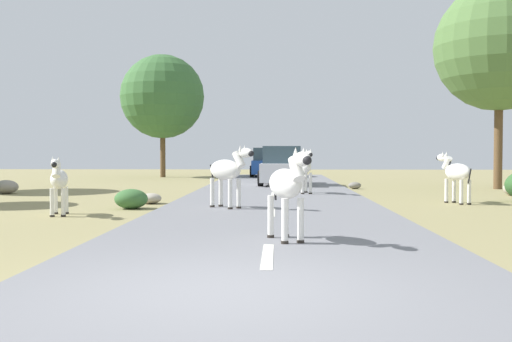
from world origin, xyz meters
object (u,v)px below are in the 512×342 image
object	(u,v)px
zebra_3	(59,180)
car_1	(283,167)
zebra_0	(287,185)
car_0	(267,163)
zebra_1	(305,167)
tree_3	(163,97)
zebra_2	(456,173)
zebra_4	(228,171)
rock_1	(355,185)
bush_1	(131,199)
rock_2	(151,198)
rock_0	(6,187)
tree_4	(500,47)

from	to	relation	value
zebra_3	car_1	size ratio (longest dim) A/B	0.34
zebra_0	car_0	xyz separation A→B (m)	(-0.78, 25.99, -0.13)
zebra_1	tree_3	xyz separation A→B (m)	(-7.97, 14.50, 3.89)
zebra_2	zebra_3	distance (m)	11.15
zebra_0	zebra_4	world-z (taller)	zebra_4
zebra_4	zebra_1	bearing A→B (deg)	-157.24
rock_1	bush_1	bearing A→B (deg)	-129.18
zebra_0	zebra_2	xyz separation A→B (m)	(5.12, 7.81, -0.06)
zebra_4	car_1	distance (m)	11.19
rock_2	bush_1	bearing A→B (deg)	-97.16
car_0	rock_0	size ratio (longest dim) A/B	4.86
zebra_3	tree_4	distance (m)	18.52
bush_1	rock_1	world-z (taller)	bush_1
zebra_2	rock_1	bearing A→B (deg)	87.10
zebra_2	tree_3	xyz separation A→B (m)	(-12.28, 17.81, 3.98)
zebra_0	tree_3	size ratio (longest dim) A/B	0.21
tree_4	zebra_0	bearing A→B (deg)	-121.25
tree_4	rock_0	world-z (taller)	tree_4
car_1	bush_1	xyz separation A→B (m)	(-4.16, -10.89, -0.58)
bush_1	zebra_4	bearing A→B (deg)	-4.07
zebra_0	zebra_1	size ratio (longest dim) A/B	0.94
zebra_1	car_0	xyz separation A→B (m)	(-1.60, 14.88, -0.15)
car_1	tree_4	size ratio (longest dim) A/B	0.52
rock_1	rock_2	bearing A→B (deg)	-133.97
zebra_0	zebra_1	xyz separation A→B (m)	(0.81, 11.11, 0.03)
zebra_1	tree_3	size ratio (longest dim) A/B	0.23
tree_4	car_0	bearing A→B (deg)	130.77
zebra_0	tree_3	xyz separation A→B (m)	(-7.16, 25.61, 3.92)
tree_4	rock_0	bearing A→B (deg)	-169.64
car_0	rock_0	world-z (taller)	car_0
rock_0	tree_4	bearing A→B (deg)	10.36
bush_1	zebra_0	bearing A→B (deg)	-54.92
zebra_2	rock_2	distance (m)	9.05
zebra_0	rock_0	world-z (taller)	zebra_0
zebra_3	car_0	xyz separation A→B (m)	(4.61, 21.90, -0.00)
car_1	tree_4	bearing A→B (deg)	-9.80
bush_1	rock_1	size ratio (longest dim) A/B	1.69
zebra_2	zebra_4	world-z (taller)	zebra_4
zebra_2	zebra_4	bearing A→B (deg)	178.17
zebra_3	rock_1	bearing A→B (deg)	-142.87
car_1	rock_0	xyz separation A→B (m)	(-10.16, -5.47, -0.60)
tree_3	bush_1	world-z (taller)	tree_3
zebra_4	tree_3	bearing A→B (deg)	-118.70
zebra_1	zebra_2	xyz separation A→B (m)	(4.31, -3.30, -0.08)
zebra_3	rock_0	bearing A→B (deg)	-70.78
tree_3	rock_2	size ratio (longest dim) A/B	11.30
zebra_1	bush_1	bearing A→B (deg)	37.25
rock_0	zebra_3	bearing A→B (deg)	-56.73
car_1	rock_0	size ratio (longest dim) A/B	4.95
zebra_1	rock_1	world-z (taller)	zebra_1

